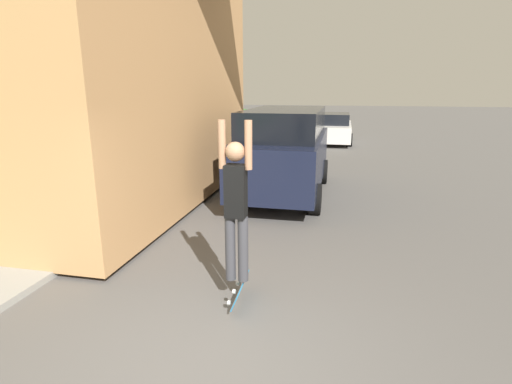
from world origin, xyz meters
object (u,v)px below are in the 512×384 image
Objects in this scene: skateboard at (240,289)px; suv_parked at (284,149)px; car_down_street at (332,128)px; skateboarder at (236,201)px.

suv_parked is at bearing 92.57° from skateboard.
car_down_street is 16.10m from skateboarder.
suv_parked is 10.64m from car_down_street.
car_down_street is 16.11m from skateboard.
skateboard is (0.04, -0.02, -1.17)m from skateboarder.
skateboard is at bearing -87.43° from suv_parked.
skateboarder is 1.17m from skateboard.
skateboarder is 2.60× the size of skateboard.
suv_parked is 1.06× the size of car_down_street.
skateboarder is at bearing -92.41° from car_down_street.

